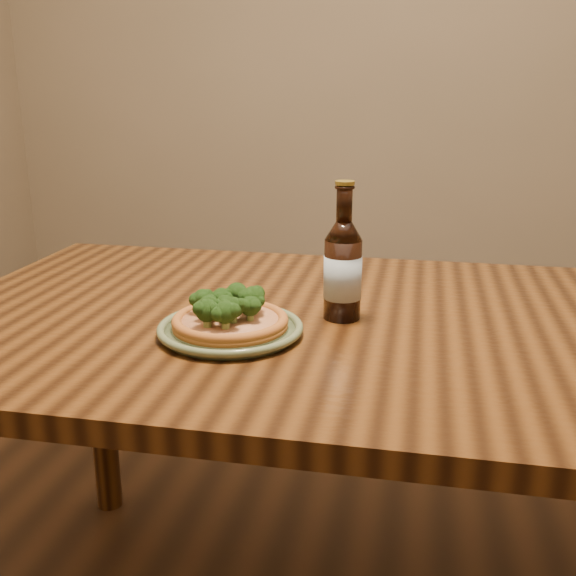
% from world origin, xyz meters
% --- Properties ---
extents(table, '(1.60, 0.90, 0.75)m').
position_xyz_m(table, '(0.00, 0.10, 0.66)').
color(table, '#4E2B10').
rests_on(table, ground).
extents(plate, '(0.25, 0.25, 0.02)m').
position_xyz_m(plate, '(-0.21, -0.02, 0.76)').
color(plate, '#616F4C').
rests_on(plate, table).
extents(pizza, '(0.20, 0.20, 0.07)m').
position_xyz_m(pizza, '(-0.21, -0.02, 0.78)').
color(pizza, '#AB6126').
rests_on(pizza, plate).
extents(beer_bottle, '(0.07, 0.07, 0.25)m').
position_xyz_m(beer_bottle, '(-0.03, 0.10, 0.84)').
color(beer_bottle, black).
rests_on(beer_bottle, table).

